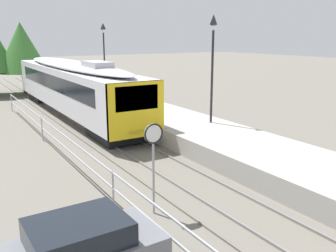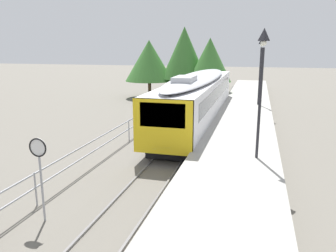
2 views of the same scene
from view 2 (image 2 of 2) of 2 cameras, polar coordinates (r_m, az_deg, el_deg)
The scene contains 11 objects.
ground_plane at distance 21.41m, azimuth -4.88°, elevation -1.73°, with size 160.00×160.00×0.00m, color #6B665B.
track_rails at distance 20.61m, azimuth 3.00°, elevation -2.19°, with size 3.20×60.00×0.14m.
commuter_train at distance 24.14m, azimuth 5.08°, elevation 5.17°, with size 2.82×18.85×3.74m.
station_platform at distance 20.12m, azimuth 12.11°, elevation -1.64°, with size 3.90×60.00×0.90m, color #A8A59E.
platform_lamp_mid_platform at distance 14.24m, azimuth 15.65°, elevation 9.18°, with size 0.34×0.34×5.35m.
platform_lamp_far_end at distance 28.32m, azimuth 15.45°, elevation 10.97°, with size 0.34×0.34×5.35m.
speed_limit_sign at distance 11.22m, azimuth -21.05°, elevation -5.26°, with size 0.61×0.10×2.81m.
carpark_fence at distance 12.83m, azimuth -21.64°, elevation -8.77°, with size 0.06×36.06×1.25m.
tree_behind_carpark at distance 37.50m, azimuth -3.20°, elevation 11.01°, with size 5.32×5.32×6.28m.
tree_behind_station_far at distance 35.61m, azimuth 7.10°, elevation 11.07°, with size 4.53×4.53×6.46m.
tree_distant_left at distance 36.89m, azimuth 2.78°, elevation 12.27°, with size 4.91×4.91×7.64m.
Camera 2 is at (4.05, 2.54, 5.51)m, focal length 35.92 mm.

